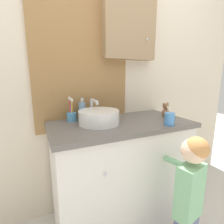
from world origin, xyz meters
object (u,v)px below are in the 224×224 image
(soap_dispenser, at_px, (82,111))
(drinking_cup, at_px, (169,119))
(sink_basin, at_px, (99,117))
(toothbrush_holder, at_px, (72,116))
(teddy_bear, at_px, (165,110))
(child_figure, at_px, (189,190))

(soap_dispenser, distance_m, drinking_cup, 0.70)
(sink_basin, xyz_separation_m, toothbrush_holder, (-0.17, 0.18, -0.01))
(toothbrush_holder, relative_size, teddy_bear, 1.52)
(sink_basin, distance_m, drinking_cup, 0.53)
(drinking_cup, bearing_deg, soap_dispenser, 141.22)
(soap_dispenser, xyz_separation_m, teddy_bear, (0.69, -0.22, -0.01))
(sink_basin, bearing_deg, soap_dispenser, 114.01)
(toothbrush_holder, height_order, soap_dispenser, toothbrush_holder)
(sink_basin, bearing_deg, drinking_cup, -28.77)
(sink_basin, xyz_separation_m, child_figure, (0.41, -0.54, -0.41))
(teddy_bear, xyz_separation_m, drinking_cup, (-0.15, -0.22, -0.01))
(drinking_cup, bearing_deg, toothbrush_holder, 146.02)
(soap_dispenser, bearing_deg, drinking_cup, -38.78)
(child_figure, xyz_separation_m, teddy_bear, (0.21, 0.50, 0.41))
(child_figure, relative_size, teddy_bear, 6.84)
(toothbrush_holder, bearing_deg, teddy_bear, -15.27)
(drinking_cup, bearing_deg, sink_basin, 151.23)
(soap_dispenser, distance_m, teddy_bear, 0.73)
(sink_basin, relative_size, toothbrush_holder, 1.83)
(child_figure, relative_size, drinking_cup, 9.40)
(toothbrush_holder, xyz_separation_m, drinking_cup, (0.64, -0.43, 0.00))
(soap_dispenser, relative_size, child_figure, 0.20)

